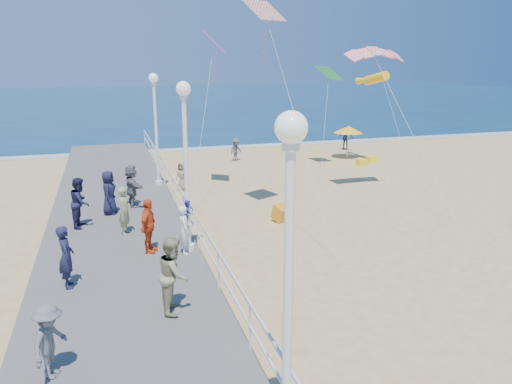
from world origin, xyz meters
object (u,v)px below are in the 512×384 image
object	(u,v)px
spectator_4	(109,193)
beach_chair_left	(362,162)
lamp_post_far	(155,118)
beach_chair_right	(372,159)
spectator_2	(50,341)
spectator_3	(148,226)
beach_walker_a	(236,150)
lamp_post_near	(289,260)
woman_holding_toddler	(184,230)
beach_walker_b	(346,138)
lamp_post_mid	(186,150)
spectator_7	(80,202)
beach_walker_c	(182,176)
toddler_held	(188,213)
box_kite	(281,215)
spectator_0	(66,257)
beach_umbrella	(348,129)
spectator_1	(174,274)
spectator_5	(132,186)
spectator_6	(125,211)

from	to	relation	value
spectator_4	beach_chair_left	distance (m)	16.60
lamp_post_far	beach_chair_right	size ratio (longest dim) A/B	9.67
spectator_2	spectator_3	distance (m)	6.42
spectator_3	beach_walker_a	xyz separation A→B (m)	(6.82, 15.31, -0.54)
lamp_post_near	woman_holding_toddler	world-z (taller)	lamp_post_near
lamp_post_near	beach_chair_right	xyz separation A→B (m)	(13.66, 21.51, -3.46)
beach_walker_b	lamp_post_mid	bearing A→B (deg)	94.78
spectator_7	beach_chair_right	size ratio (longest dim) A/B	3.33
spectator_2	beach_walker_b	bearing A→B (deg)	-11.35
lamp_post_far	beach_walker_c	distance (m)	3.16
lamp_post_near	beach_walker_b	xyz separation A→B (m)	(14.15, 26.09, -2.79)
lamp_post_near	toddler_held	size ratio (longest dim) A/B	6.38
lamp_post_near	lamp_post_mid	bearing A→B (deg)	90.00
box_kite	spectator_0	bearing A→B (deg)	-172.69
beach_walker_b	spectator_0	bearing A→B (deg)	91.13
lamp_post_mid	beach_walker_c	world-z (taller)	lamp_post_mid
beach_walker_a	lamp_post_far	bearing A→B (deg)	-163.02
beach_walker_c	beach_umbrella	size ratio (longest dim) A/B	0.68
lamp_post_far	spectator_0	distance (m)	11.53
woman_holding_toddler	spectator_1	world-z (taller)	spectator_1
spectator_1	beach_walker_a	distance (m)	20.42
spectator_3	beach_chair_left	distance (m)	18.15
spectator_2	beach_umbrella	distance (m)	25.86
spectator_5	spectator_7	world-z (taller)	spectator_7
spectator_4	beach_chair_left	xyz separation A→B (m)	(14.97, 7.09, -1.07)
beach_walker_b	box_kite	xyz separation A→B (m)	(-9.95, -14.11, -0.57)
spectator_0	beach_walker_a	xyz separation A→B (m)	(9.13, 17.20, -0.52)
spectator_1	spectator_6	size ratio (longest dim) A/B	1.11
spectator_7	beach_chair_right	xyz separation A→B (m)	(17.03, 9.03, -1.12)
lamp_post_far	box_kite	world-z (taller)	lamp_post_far
lamp_post_mid	spectator_2	size ratio (longest dim) A/B	3.55
beach_umbrella	beach_chair_left	bearing A→B (deg)	-94.57
toddler_held	beach_umbrella	world-z (taller)	beach_umbrella
woman_holding_toddler	toddler_held	bearing A→B (deg)	-37.91
beach_walker_c	spectator_5	bearing A→B (deg)	-80.61
woman_holding_toddler	spectator_3	world-z (taller)	spectator_3
spectator_3	beach_chair_right	distance (m)	19.36
beach_chair_right	toddler_held	bearing A→B (deg)	-137.42
beach_walker_a	spectator_4	bearing A→B (deg)	-158.81
lamp_post_mid	beach_walker_a	bearing A→B (deg)	70.17
woman_holding_toddler	spectator_4	xyz separation A→B (m)	(-2.19, 4.97, 0.09)
lamp_post_far	beach_chair_left	xyz separation A→B (m)	(12.62, 2.86, -3.46)
woman_holding_toddler	beach_chair_right	size ratio (longest dim) A/B	2.82
spectator_4	beach_walker_c	xyz separation A→B (m)	(3.51, 4.29, -0.55)
woman_holding_toddler	beach_chair_left	size ratio (longest dim) A/B	2.82
spectator_2	beach_walker_b	size ratio (longest dim) A/B	0.86
lamp_post_near	spectator_1	distance (m)	5.74
lamp_post_near	lamp_post_far	world-z (taller)	same
beach_walker_b	box_kite	distance (m)	17.27
spectator_2	beach_umbrella	size ratio (longest dim) A/B	0.70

